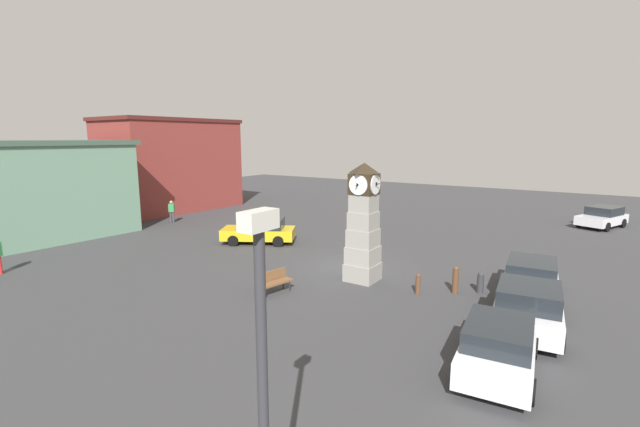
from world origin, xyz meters
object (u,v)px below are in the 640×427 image
car_end_of_row (602,217)px  bollard_near_tower (480,282)px  car_navy_sedan (499,346)px  bollard_far_row (418,284)px  clock_tower (363,227)px  street_lamp_near_road (263,383)px  car_silver_hatch (260,230)px  bench (273,281)px  pedestrian_near_bench (172,210)px  bollard_mid_row (455,280)px  car_near_tower (528,307)px  car_by_building (531,277)px

car_end_of_row → bollard_near_tower: bearing=167.3°
car_navy_sedan → car_end_of_row: bearing=-5.3°
bollard_far_row → car_navy_sedan: (-4.48, -3.91, 0.33)m
clock_tower → street_lamp_near_road: size_ratio=0.96×
bollard_near_tower → car_silver_hatch: (1.49, 13.14, 0.32)m
car_silver_hatch → bench: 8.67m
bollard_far_row → pedestrian_near_bench: bearing=78.5°
street_lamp_near_road → car_end_of_row: bearing=-6.7°
bollard_far_row → bollard_mid_row: bearing=-53.0°
bench → street_lamp_near_road: (-9.12, -7.39, 2.66)m
car_silver_hatch → bollard_near_tower: bearing=-96.5°
car_near_tower → car_by_building: bearing=5.8°
bollard_near_tower → car_end_of_row: car_end_of_row is taller
pedestrian_near_bench → clock_tower: bearing=-102.2°
bollard_mid_row → car_silver_hatch: bearing=80.2°
bollard_mid_row → car_navy_sedan: (-5.41, -2.67, 0.19)m
clock_tower → bollard_near_tower: size_ratio=5.92×
clock_tower → pedestrian_near_bench: (3.90, 18.07, -1.45)m
car_navy_sedan → street_lamp_near_road: size_ratio=0.76×
bollard_near_tower → car_navy_sedan: 6.32m
car_navy_sedan → car_near_tower: bearing=-5.2°
bollard_far_row → street_lamp_near_road: street_lamp_near_road is taller
bollard_near_tower → bollard_far_row: (-1.55, 2.08, -0.01)m
car_near_tower → bollard_far_row: bearing=72.7°
car_navy_sedan → street_lamp_near_road: street_lamp_near_road is taller
car_end_of_row → pedestrian_near_bench: size_ratio=2.63×
car_navy_sedan → car_end_of_row: car_navy_sedan is taller
car_navy_sedan → car_near_tower: (3.18, -0.29, 0.05)m
bollard_far_row → car_end_of_row: 20.75m
car_end_of_row → pedestrian_near_bench: pedestrian_near_bench is taller
bench → pedestrian_near_bench: size_ratio=1.01×
bollard_near_tower → bollard_far_row: 2.59m
car_by_building → pedestrian_near_bench: pedestrian_near_bench is taller
bollard_near_tower → street_lamp_near_road: size_ratio=0.16×
car_by_building → pedestrian_near_bench: bearing=85.3°
bollard_far_row → car_navy_sedan: 5.95m
car_navy_sedan → bench: car_navy_sedan is taller
car_silver_hatch → bench: bearing=-135.5°
pedestrian_near_bench → street_lamp_near_road: 28.51m
car_near_tower → bench: 9.36m
bollard_mid_row → bench: bearing=123.2°
clock_tower → car_end_of_row: 21.48m
bench → car_navy_sedan: bearing=-98.6°
car_end_of_row → car_near_tower: bearing=174.6°
bollard_mid_row → car_by_building: car_by_building is taller
clock_tower → pedestrian_near_bench: size_ratio=3.16×
pedestrian_near_bench → car_near_tower: bearing=-102.5°
car_navy_sedan → car_silver_hatch: (7.53, 14.97, -0.00)m
bollard_mid_row → car_end_of_row: 19.51m
bollard_mid_row → car_silver_hatch: 12.48m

